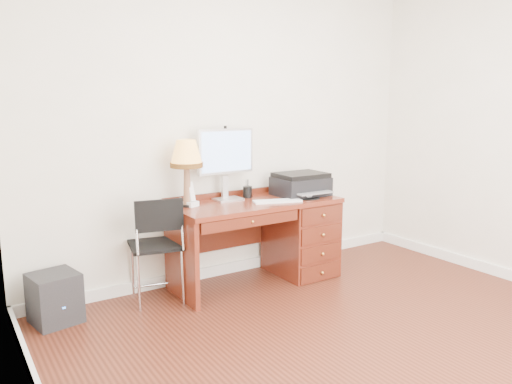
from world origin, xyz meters
TOP-DOWN VIEW (x-y plane):
  - ground at (0.00, 0.00)m, footprint 4.00×4.00m
  - room_shell at (0.00, 0.63)m, footprint 4.00×4.00m
  - desk at (0.32, 1.40)m, footprint 1.50×0.67m
  - monitor at (-0.19, 1.59)m, footprint 0.55×0.19m
  - keyboard at (0.13, 1.26)m, footprint 0.44×0.24m
  - mouse_pad at (0.46, 1.24)m, footprint 0.21×0.21m
  - printer at (0.50, 1.41)m, footprint 0.48×0.38m
  - leg_lamp at (-0.60, 1.51)m, footprint 0.27×0.27m
  - phone at (-0.58, 1.50)m, footprint 0.12×0.12m
  - pen_cup at (0.02, 1.57)m, footprint 0.08×0.08m
  - chair at (-0.90, 1.43)m, footprint 0.49×0.49m
  - equipment_box at (-1.70, 1.50)m, footprint 0.37×0.37m

SIDE VIEW (x-z plane):
  - ground at x=0.00m, z-range 0.00..0.00m
  - room_shell at x=0.00m, z-range -1.95..2.05m
  - equipment_box at x=-1.70m, z-range 0.00..0.37m
  - desk at x=0.32m, z-range 0.04..0.79m
  - chair at x=-0.90m, z-range 0.09..0.97m
  - keyboard at x=0.13m, z-range 0.75..0.77m
  - mouse_pad at x=0.46m, z-range 0.74..0.78m
  - pen_cup at x=0.02m, z-range 0.75..0.85m
  - phone at x=-0.58m, z-range 0.71..0.91m
  - printer at x=0.50m, z-range 0.75..0.96m
  - monitor at x=-0.19m, z-range 0.83..1.46m
  - leg_lamp at x=-0.60m, z-range 0.88..1.44m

